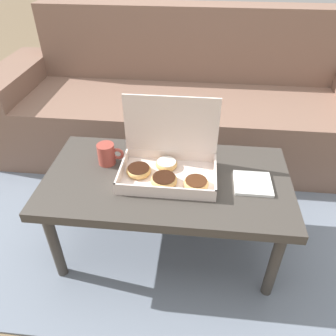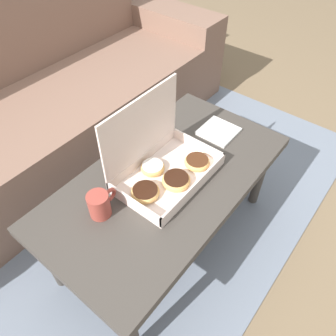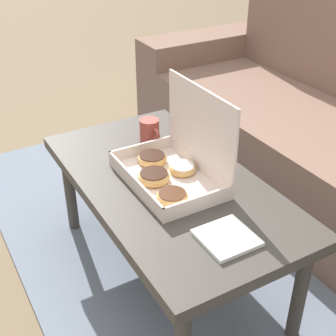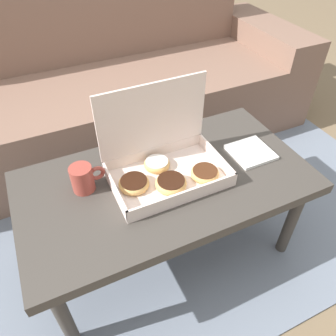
{
  "view_description": "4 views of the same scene",
  "coord_description": "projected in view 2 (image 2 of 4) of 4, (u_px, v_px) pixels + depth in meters",
  "views": [
    {
      "loc": [
        0.12,
        -1.16,
        1.26
      ],
      "look_at": [
        0.01,
        -0.12,
        0.47
      ],
      "focal_mm": 35.0,
      "sensor_mm": 36.0,
      "label": 1
    },
    {
      "loc": [
        -0.64,
        -0.63,
        1.34
      ],
      "look_at": [
        0.01,
        -0.12,
        0.47
      ],
      "focal_mm": 35.0,
      "sensor_mm": 36.0,
      "label": 2
    },
    {
      "loc": [
        1.13,
        -0.76,
        1.26
      ],
      "look_at": [
        0.01,
        -0.12,
        0.47
      ],
      "focal_mm": 50.0,
      "sensor_mm": 36.0,
      "label": 3
    },
    {
      "loc": [
        -0.34,
        -0.85,
        1.21
      ],
      "look_at": [
        0.01,
        -0.12,
        0.47
      ],
      "focal_mm": 35.0,
      "sensor_mm": 36.0,
      "label": 4
    }
  ],
  "objects": [
    {
      "name": "area_rug",
      "position": [
        105.0,
        194.0,
        1.71
      ],
      "size": [
        2.49,
        1.82,
        0.01
      ],
      "primitive_type": "cube",
      "color": "slate",
      "rests_on": "ground_plane"
    },
    {
      "name": "pastry_box",
      "position": [
        163.0,
        165.0,
        1.2
      ],
      "size": [
        0.39,
        0.26,
        0.31
      ],
      "color": "silver",
      "rests_on": "coffee_table"
    },
    {
      "name": "coffee_mug",
      "position": [
        100.0,
        204.0,
        1.09
      ],
      "size": [
        0.11,
        0.07,
        0.09
      ],
      "color": "#993D33",
      "rests_on": "coffee_table"
    },
    {
      "name": "ground_plane",
      "position": [
        148.0,
        225.0,
        1.59
      ],
      "size": [
        12.0,
        12.0,
        0.0
      ],
      "primitive_type": "plane",
      "color": "#756047"
    },
    {
      "name": "coffee_table",
      "position": [
        166.0,
        185.0,
        1.26
      ],
      "size": [
        1.01,
        0.54,
        0.42
      ],
      "color": "#3D3833",
      "rests_on": "ground_plane"
    },
    {
      "name": "couch",
      "position": [
        32.0,
        114.0,
        1.72
      ],
      "size": [
        2.37,
        0.78,
        0.87
      ],
      "color": "#7A5B4C",
      "rests_on": "ground_plane"
    },
    {
      "name": "napkin_stack",
      "position": [
        218.0,
        131.0,
        1.41
      ],
      "size": [
        0.15,
        0.15,
        0.01
      ],
      "color": "white",
      "rests_on": "coffee_table"
    }
  ]
}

